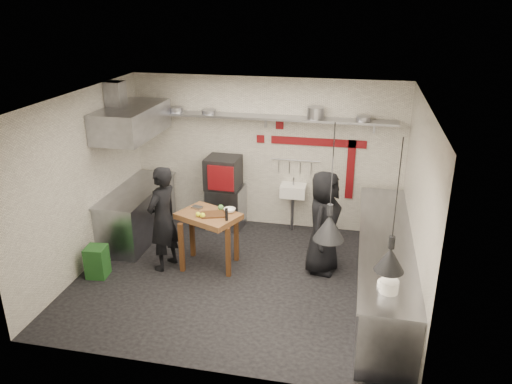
% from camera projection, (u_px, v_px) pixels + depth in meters
% --- Properties ---
extents(floor, '(5.00, 5.00, 0.00)m').
position_uv_depth(floor, '(240.00, 278.00, 7.79)').
color(floor, black).
rests_on(floor, ground).
extents(ceiling, '(5.00, 5.00, 0.00)m').
position_uv_depth(ceiling, '(238.00, 99.00, 6.77)').
color(ceiling, silver).
rests_on(ceiling, floor).
extents(wall_back, '(5.00, 0.04, 2.80)m').
position_uv_depth(wall_back, '(266.00, 154.00, 9.19)').
color(wall_back, silver).
rests_on(wall_back, floor).
extents(wall_front, '(5.00, 0.04, 2.80)m').
position_uv_depth(wall_front, '(192.00, 265.00, 5.37)').
color(wall_front, silver).
rests_on(wall_front, floor).
extents(wall_left, '(0.04, 4.20, 2.80)m').
position_uv_depth(wall_left, '(83.00, 182.00, 7.76)').
color(wall_left, silver).
rests_on(wall_left, floor).
extents(wall_right, '(0.04, 4.20, 2.80)m').
position_uv_depth(wall_right, '(417.00, 209.00, 6.79)').
color(wall_right, silver).
rests_on(wall_right, floor).
extents(red_band_horiz, '(1.70, 0.02, 0.14)m').
position_uv_depth(red_band_horiz, '(318.00, 142.00, 8.89)').
color(red_band_horiz, maroon).
rests_on(red_band_horiz, wall_back).
extents(red_band_vert, '(0.14, 0.02, 1.10)m').
position_uv_depth(red_band_vert, '(350.00, 170.00, 8.95)').
color(red_band_vert, maroon).
rests_on(red_band_vert, wall_back).
extents(red_tile_a, '(0.14, 0.02, 0.14)m').
position_uv_depth(red_tile_a, '(280.00, 125.00, 8.92)').
color(red_tile_a, maroon).
rests_on(red_tile_a, wall_back).
extents(red_tile_b, '(0.14, 0.02, 0.14)m').
position_uv_depth(red_tile_b, '(261.00, 139.00, 9.09)').
color(red_tile_b, maroon).
rests_on(red_tile_b, wall_back).
extents(back_shelf, '(4.60, 0.34, 0.04)m').
position_uv_depth(back_shelf, '(264.00, 117.00, 8.76)').
color(back_shelf, gray).
rests_on(back_shelf, wall_back).
extents(shelf_bracket_left, '(0.04, 0.06, 0.24)m').
position_uv_depth(shelf_bracket_left, '(166.00, 116.00, 9.30)').
color(shelf_bracket_left, gray).
rests_on(shelf_bracket_left, wall_back).
extents(shelf_bracket_mid, '(0.04, 0.06, 0.24)m').
position_uv_depth(shelf_bracket_mid, '(266.00, 121.00, 8.94)').
color(shelf_bracket_mid, gray).
rests_on(shelf_bracket_mid, wall_back).
extents(shelf_bracket_right, '(0.04, 0.06, 0.24)m').
position_uv_depth(shelf_bracket_right, '(374.00, 126.00, 8.57)').
color(shelf_bracket_right, gray).
rests_on(shelf_bracket_right, wall_back).
extents(pan_far_left, '(0.30, 0.30, 0.09)m').
position_uv_depth(pan_far_left, '(177.00, 110.00, 9.05)').
color(pan_far_left, gray).
rests_on(pan_far_left, back_shelf).
extents(pan_mid_left, '(0.34, 0.34, 0.07)m').
position_uv_depth(pan_mid_left, '(209.00, 112.00, 8.94)').
color(pan_mid_left, gray).
rests_on(pan_mid_left, back_shelf).
extents(stock_pot, '(0.34, 0.34, 0.20)m').
position_uv_depth(stock_pot, '(316.00, 113.00, 8.55)').
color(stock_pot, gray).
rests_on(stock_pot, back_shelf).
extents(pan_right, '(0.28, 0.28, 0.08)m').
position_uv_depth(pan_right, '(364.00, 119.00, 8.41)').
color(pan_right, gray).
rests_on(pan_right, back_shelf).
extents(oven_stand, '(0.67, 0.61, 0.80)m').
position_uv_depth(oven_stand, '(226.00, 207.00, 9.41)').
color(oven_stand, gray).
rests_on(oven_stand, floor).
extents(combi_oven, '(0.62, 0.59, 0.58)m').
position_uv_depth(combi_oven, '(223.00, 173.00, 9.14)').
color(combi_oven, black).
rests_on(combi_oven, oven_stand).
extents(oven_door, '(0.49, 0.05, 0.46)m').
position_uv_depth(oven_door, '(221.00, 178.00, 8.85)').
color(oven_door, maroon).
rests_on(oven_door, combi_oven).
extents(oven_glass, '(0.34, 0.03, 0.34)m').
position_uv_depth(oven_glass, '(220.00, 178.00, 8.89)').
color(oven_glass, black).
rests_on(oven_glass, oven_door).
extents(hand_sink, '(0.46, 0.34, 0.22)m').
position_uv_depth(hand_sink, '(293.00, 191.00, 9.15)').
color(hand_sink, white).
rests_on(hand_sink, wall_back).
extents(sink_tap, '(0.03, 0.03, 0.14)m').
position_uv_depth(sink_tap, '(294.00, 181.00, 9.08)').
color(sink_tap, gray).
rests_on(sink_tap, hand_sink).
extents(sink_drain, '(0.06, 0.06, 0.66)m').
position_uv_depth(sink_drain, '(292.00, 213.00, 9.27)').
color(sink_drain, gray).
rests_on(sink_drain, floor).
extents(utensil_rail, '(0.90, 0.02, 0.02)m').
position_uv_depth(utensil_rail, '(295.00, 160.00, 9.08)').
color(utensil_rail, gray).
rests_on(utensil_rail, wall_back).
extents(counter_right, '(0.70, 3.80, 0.90)m').
position_uv_depth(counter_right, '(384.00, 267.00, 7.21)').
color(counter_right, gray).
rests_on(counter_right, floor).
extents(counter_right_top, '(0.76, 3.90, 0.03)m').
position_uv_depth(counter_right_top, '(387.00, 238.00, 7.04)').
color(counter_right_top, gray).
rests_on(counter_right_top, counter_right).
extents(plate_stack, '(0.27, 0.27, 0.15)m').
position_uv_depth(plate_stack, '(389.00, 286.00, 5.70)').
color(plate_stack, white).
rests_on(plate_stack, counter_right_top).
extents(small_bowl_right, '(0.28, 0.28, 0.05)m').
position_uv_depth(small_bowl_right, '(387.00, 284.00, 5.84)').
color(small_bowl_right, white).
rests_on(small_bowl_right, counter_right_top).
extents(counter_left, '(0.70, 1.90, 0.90)m').
position_uv_depth(counter_left, '(138.00, 213.00, 9.00)').
color(counter_left, gray).
rests_on(counter_left, floor).
extents(counter_left_top, '(0.76, 2.00, 0.03)m').
position_uv_depth(counter_left_top, '(135.00, 189.00, 8.83)').
color(counter_left_top, gray).
rests_on(counter_left_top, counter_left).
extents(extractor_hood, '(0.78, 1.60, 0.50)m').
position_uv_depth(extractor_hood, '(132.00, 121.00, 8.36)').
color(extractor_hood, gray).
rests_on(extractor_hood, ceiling).
extents(hood_duct, '(0.28, 0.28, 0.50)m').
position_uv_depth(hood_duct, '(116.00, 97.00, 8.27)').
color(hood_duct, gray).
rests_on(hood_duct, ceiling).
extents(green_bin, '(0.34, 0.34, 0.50)m').
position_uv_depth(green_bin, '(97.00, 262.00, 7.76)').
color(green_bin, '#1D511E').
rests_on(green_bin, floor).
extents(prep_table, '(1.10, 0.95, 0.92)m').
position_uv_depth(prep_table, '(209.00, 240.00, 7.99)').
color(prep_table, brown).
rests_on(prep_table, floor).
extents(cutting_board, '(0.43, 0.37, 0.02)m').
position_uv_depth(cutting_board, '(213.00, 214.00, 7.77)').
color(cutting_board, '#512E16').
rests_on(cutting_board, prep_table).
extents(pepper_mill, '(0.06, 0.06, 0.20)m').
position_uv_depth(pepper_mill, '(227.00, 214.00, 7.55)').
color(pepper_mill, black).
rests_on(pepper_mill, prep_table).
extents(lemon_a, '(0.09, 0.09, 0.07)m').
position_uv_depth(lemon_a, '(198.00, 214.00, 7.71)').
color(lemon_a, '#F0FF26').
rests_on(lemon_a, prep_table).
extents(lemon_b, '(0.10, 0.10, 0.08)m').
position_uv_depth(lemon_b, '(203.00, 215.00, 7.67)').
color(lemon_b, '#F0FF26').
rests_on(lemon_b, prep_table).
extents(veg_ball, '(0.11, 0.11, 0.09)m').
position_uv_depth(veg_ball, '(221.00, 207.00, 7.93)').
color(veg_ball, '#539644').
rests_on(veg_ball, prep_table).
extents(steel_tray, '(0.20, 0.16, 0.03)m').
position_uv_depth(steel_tray, '(197.00, 207.00, 8.02)').
color(steel_tray, gray).
rests_on(steel_tray, prep_table).
extents(bowl, '(0.22, 0.22, 0.06)m').
position_uv_depth(bowl, '(230.00, 210.00, 7.88)').
color(bowl, white).
rests_on(bowl, prep_table).
extents(heat_lamp_near, '(0.44, 0.44, 1.44)m').
position_uv_depth(heat_lamp_near, '(332.00, 183.00, 5.78)').
color(heat_lamp_near, black).
rests_on(heat_lamp_near, ceiling).
extents(heat_lamp_far, '(0.37, 0.37, 1.52)m').
position_uv_depth(heat_lamp_far, '(396.00, 207.00, 5.21)').
color(heat_lamp_far, black).
rests_on(heat_lamp_far, ceiling).
extents(chef_left, '(0.57, 0.72, 1.71)m').
position_uv_depth(chef_left, '(163.00, 219.00, 7.81)').
color(chef_left, black).
rests_on(chef_left, floor).
extents(chef_right, '(0.70, 0.91, 1.67)m').
position_uv_depth(chef_right, '(324.00, 222.00, 7.73)').
color(chef_right, black).
rests_on(chef_right, floor).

